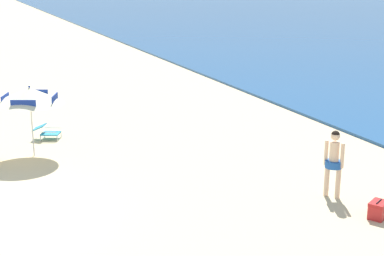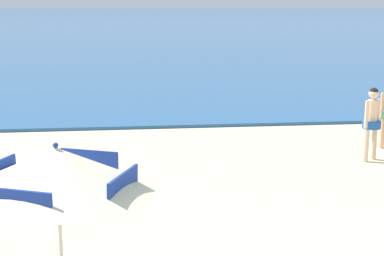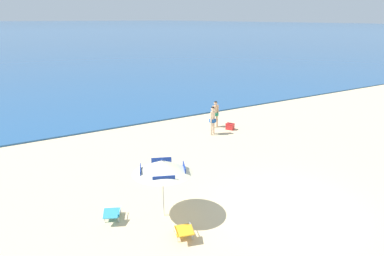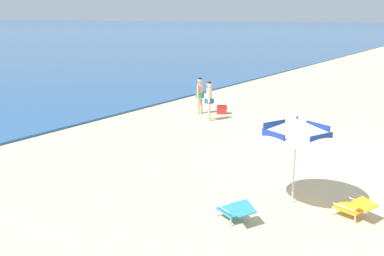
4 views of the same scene
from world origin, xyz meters
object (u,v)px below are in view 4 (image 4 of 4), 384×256
Objects in this scene: lounge_chair_under_umbrella at (236,210)px; person_standing_near_shore at (200,93)px; person_standing_beside at (209,98)px; cooler_box at (222,110)px; beach_umbrella_striped_main at (297,128)px; lounge_chair_beside_umbrella at (355,207)px.

person_standing_near_shore is at bearing 37.35° from lounge_chair_under_umbrella.
cooler_box is at bearing 8.06° from person_standing_beside.
beach_umbrella_striped_main reaches higher than person_standing_beside.
person_standing_near_shore is (9.06, 6.92, 0.73)m from lounge_chair_under_umbrella.
lounge_chair_beside_umbrella reaches higher than cooler_box.
beach_umbrella_striped_main reaches higher than person_standing_near_shore.
beach_umbrella_striped_main reaches higher than lounge_chair_beside_umbrella.
person_standing_near_shore reaches higher than lounge_chair_under_umbrella.
cooler_box is at bearing -59.92° from person_standing_near_shore.
person_standing_beside is (6.43, 7.97, 0.73)m from lounge_chair_beside_umbrella.
beach_umbrella_striped_main is at bearing 89.50° from lounge_chair_beside_umbrella.
person_standing_beside reaches higher than cooler_box.
cooler_box is (1.49, 0.21, -0.81)m from person_standing_beside.
lounge_chair_under_umbrella is 2.74m from lounge_chair_beside_umbrella.
person_standing_beside is (6.42, 6.47, -0.90)m from beach_umbrella_striped_main.
lounge_chair_under_umbrella is at bearing 127.61° from lounge_chair_beside_umbrella.
lounge_chair_under_umbrella is 0.58× the size of person_standing_beside.
lounge_chair_beside_umbrella is 10.26m from person_standing_beside.
person_standing_near_shore is 2.87× the size of cooler_box.
lounge_chair_under_umbrella is at bearing -147.95° from cooler_box.
person_standing_beside is at bearing 51.09° from lounge_chair_beside_umbrella.
person_standing_beside reaches higher than person_standing_near_shore.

